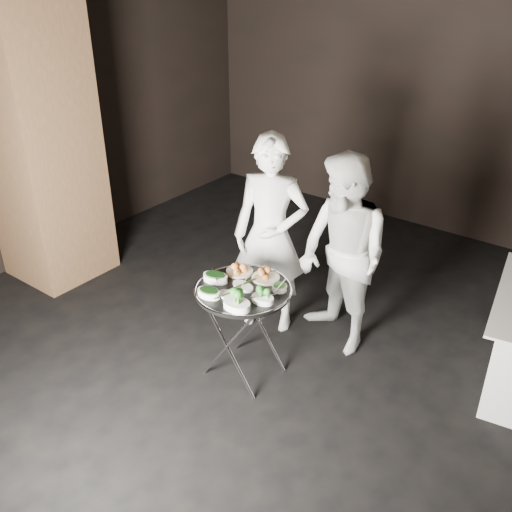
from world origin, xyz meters
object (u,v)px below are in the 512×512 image
Objects in this scene: tray_stand at (244,328)px; waiter_right at (343,256)px; waiter_left at (271,236)px; serving_tray at (243,290)px.

waiter_right is at bearing 64.60° from tray_stand.
serving_tray is at bearing -90.55° from waiter_left.
tray_stand is at bearing -90.00° from serving_tray.
tray_stand is 0.33m from serving_tray.
tray_stand is 0.82m from waiter_left.
waiter_right reaches higher than tray_stand.
waiter_right is (0.37, 0.77, 0.39)m from tray_stand.
tray_stand is at bearing -91.25° from waiter_right.
tray_stand is 0.44× the size of waiter_left.
waiter_right is at bearing 64.60° from serving_tray.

